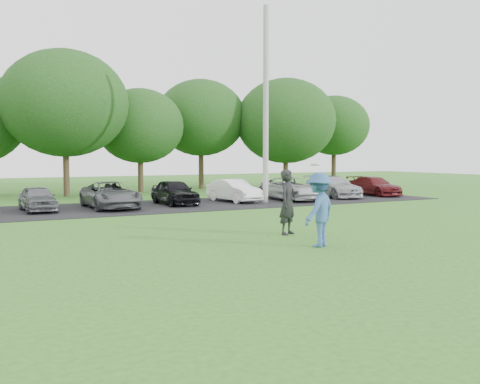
% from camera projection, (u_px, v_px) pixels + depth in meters
% --- Properties ---
extents(ground, '(100.00, 100.00, 0.00)m').
position_uv_depth(ground, '(304.00, 251.00, 13.75)').
color(ground, '#2E641C').
rests_on(ground, ground).
extents(parking_lot, '(32.00, 6.50, 0.03)m').
position_uv_depth(parking_lot, '(145.00, 207.00, 25.18)').
color(parking_lot, black).
rests_on(parking_lot, ground).
extents(utility_pole, '(0.28, 0.28, 9.95)m').
position_uv_depth(utility_pole, '(266.00, 105.00, 27.08)').
color(utility_pole, '#A3A49E').
rests_on(utility_pole, ground).
extents(frisbee_player, '(1.49, 1.26, 2.25)m').
position_uv_depth(frisbee_player, '(319.00, 210.00, 14.29)').
color(frisbee_player, '#335990').
rests_on(frisbee_player, ground).
extents(camera_bystander, '(0.87, 0.78, 2.01)m').
position_uv_depth(camera_bystander, '(288.00, 202.00, 16.48)').
color(camera_bystander, black).
rests_on(camera_bystander, ground).
extents(parked_cars, '(30.77, 4.85, 1.23)m').
position_uv_depth(parked_cars, '(165.00, 193.00, 25.77)').
color(parked_cars, black).
rests_on(parked_cars, parking_lot).
extents(tree_row, '(42.39, 9.85, 8.64)m').
position_uv_depth(tree_row, '(118.00, 116.00, 34.13)').
color(tree_row, '#38281C').
rests_on(tree_row, ground).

